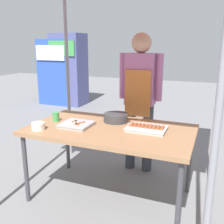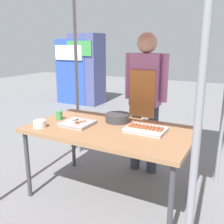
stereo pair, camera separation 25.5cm
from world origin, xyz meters
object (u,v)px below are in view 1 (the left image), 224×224
(vendor_woman, at_px, (140,92))
(tray_meat_skewers, at_px, (77,124))
(stall_table, at_px, (110,133))
(neighbor_stall_right, at_px, (69,70))
(drink_cup_near_edge, at_px, (56,117))
(tray_grilled_sausages, at_px, (147,128))
(neighbor_stall_left, at_px, (60,72))
(cooking_wok, at_px, (116,117))
(condiment_bowl, at_px, (38,126))

(vendor_woman, bearing_deg, tray_meat_skewers, 61.14)
(vendor_woman, bearing_deg, stall_table, 82.51)
(neighbor_stall_right, bearing_deg, drink_cup_near_edge, -60.94)
(tray_meat_skewers, distance_m, drink_cup_near_edge, 0.30)
(vendor_woman, bearing_deg, tray_grilled_sausages, 111.69)
(drink_cup_near_edge, distance_m, neighbor_stall_right, 4.08)
(tray_grilled_sausages, height_order, neighbor_stall_left, neighbor_stall_left)
(cooking_wok, height_order, neighbor_stall_left, neighbor_stall_left)
(cooking_wok, distance_m, vendor_woman, 0.53)
(tray_grilled_sausages, height_order, cooking_wok, cooking_wok)
(tray_grilled_sausages, relative_size, neighbor_stall_left, 0.23)
(tray_grilled_sausages, relative_size, neighbor_stall_right, 0.21)
(tray_meat_skewers, relative_size, cooking_wok, 0.71)
(cooking_wok, bearing_deg, neighbor_stall_left, 130.54)
(stall_table, xyz_separation_m, tray_grilled_sausages, (0.35, 0.07, 0.07))
(neighbor_stall_right, bearing_deg, neighbor_stall_left, 170.05)
(neighbor_stall_right, bearing_deg, tray_grilled_sausages, -49.81)
(neighbor_stall_left, bearing_deg, tray_meat_skewers, -54.90)
(condiment_bowl, xyz_separation_m, neighbor_stall_right, (-1.99, 3.87, 0.11))
(cooking_wok, bearing_deg, condiment_bowl, -138.47)
(tray_grilled_sausages, bearing_deg, cooking_wok, 157.13)
(tray_grilled_sausages, relative_size, cooking_wok, 0.89)
(cooking_wok, xyz_separation_m, neighbor_stall_right, (-2.58, 3.34, 0.10))
(tray_grilled_sausages, xyz_separation_m, cooking_wok, (-0.37, 0.16, 0.03))
(tray_grilled_sausages, distance_m, tray_meat_skewers, 0.69)
(cooking_wok, xyz_separation_m, condiment_bowl, (-0.60, -0.53, -0.01))
(vendor_woman, distance_m, neighbor_stall_left, 4.20)
(tray_meat_skewers, relative_size, condiment_bowl, 2.36)
(tray_grilled_sausages, xyz_separation_m, neighbor_stall_right, (-2.95, 3.49, 0.13))
(tray_grilled_sausages, bearing_deg, condiment_bowl, -159.00)
(tray_meat_skewers, relative_size, neighbor_stall_right, 0.17)
(drink_cup_near_edge, xyz_separation_m, vendor_woman, (0.72, 0.71, 0.20))
(neighbor_stall_right, bearing_deg, tray_meat_skewers, -57.99)
(tray_grilled_sausages, relative_size, drink_cup_near_edge, 3.92)
(condiment_bowl, height_order, vendor_woman, vendor_woman)
(tray_meat_skewers, distance_m, condiment_bowl, 0.37)
(drink_cup_near_edge, bearing_deg, tray_grilled_sausages, 4.38)
(tray_grilled_sausages, distance_m, condiment_bowl, 1.04)
(stall_table, bearing_deg, neighbor_stall_right, 126.17)
(stall_table, height_order, condiment_bowl, condiment_bowl)
(tray_meat_skewers, distance_m, neighbor_stall_left, 4.51)
(drink_cup_near_edge, xyz_separation_m, neighbor_stall_right, (-1.98, 3.57, 0.10))
(neighbor_stall_left, bearing_deg, vendor_woman, -43.97)
(drink_cup_near_edge, bearing_deg, tray_meat_skewers, -12.45)
(vendor_woman, bearing_deg, neighbor_stall_left, -43.97)
(cooking_wok, height_order, drink_cup_near_edge, drink_cup_near_edge)
(tray_grilled_sausages, bearing_deg, neighbor_stall_right, 130.19)
(cooking_wok, bearing_deg, vendor_woman, 76.30)
(condiment_bowl, relative_size, neighbor_stall_right, 0.07)
(cooking_wok, distance_m, neighbor_stall_right, 4.22)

